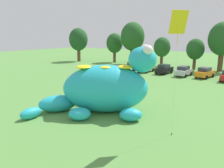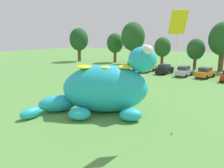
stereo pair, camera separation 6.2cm
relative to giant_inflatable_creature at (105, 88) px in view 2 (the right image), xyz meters
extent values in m
plane|color=#568E42|center=(-1.49, -0.02, -2.21)|extent=(160.00, 160.00, 0.00)
ellipsoid|color=#23B2C6|center=(0.00, 0.02, -0.07)|extent=(8.44, 7.51, 4.29)
ellipsoid|color=#23B2C6|center=(2.66, 1.89, 2.54)|extent=(3.34, 3.29, 2.27)
sphere|color=white|center=(2.58, 2.60, 3.39)|extent=(0.91, 0.91, 0.91)
sphere|color=white|center=(3.29, 1.58, 3.39)|extent=(0.91, 0.91, 0.91)
ellipsoid|color=yellow|center=(1.41, 1.01, 1.91)|extent=(2.11, 2.20, 0.29)
ellipsoid|color=yellow|center=(0.00, 0.02, 1.91)|extent=(2.11, 2.20, 0.29)
ellipsoid|color=yellow|center=(-1.56, -1.07, 1.91)|extent=(2.11, 2.20, 0.29)
ellipsoid|color=#23B2C6|center=(0.35, 3.18, -1.69)|extent=(2.26, 2.13, 1.05)
ellipsoid|color=#23B2C6|center=(3.09, -0.72, -1.69)|extent=(2.26, 2.13, 1.05)
ellipsoid|color=#23B2C6|center=(-2.98, 0.61, -1.69)|extent=(2.26, 2.13, 1.05)
ellipsoid|color=#23B2C6|center=(-0.45, -2.98, -1.69)|extent=(2.26, 2.13, 1.05)
ellipsoid|color=#23B2C6|center=(-3.59, -2.50, -1.46)|extent=(3.37, 3.80, 1.50)
ellipsoid|color=#23B2C6|center=(-4.06, -5.05, -1.76)|extent=(1.03, 2.02, 0.92)
cube|color=white|center=(-10.11, 22.88, -1.49)|extent=(2.01, 4.22, 0.80)
cube|color=#2D333D|center=(-10.12, 22.73, -0.79)|extent=(1.64, 2.08, 0.60)
cylinder|color=black|center=(-10.86, 24.21, -1.89)|extent=(0.29, 0.66, 0.64)
cylinder|color=black|center=(-9.16, 24.08, -1.89)|extent=(0.29, 0.66, 0.64)
cylinder|color=black|center=(-11.05, 21.68, -1.89)|extent=(0.29, 0.66, 0.64)
cylinder|color=black|center=(-9.36, 21.54, -1.89)|extent=(0.29, 0.66, 0.64)
cube|color=yellow|center=(-7.08, 22.31, -1.49)|extent=(1.83, 4.15, 0.80)
cube|color=#2D333D|center=(-7.08, 22.16, -0.79)|extent=(1.56, 2.01, 0.60)
cylinder|color=black|center=(-7.89, 23.61, -1.89)|extent=(0.26, 0.65, 0.64)
cylinder|color=black|center=(-6.19, 23.56, -1.89)|extent=(0.26, 0.65, 0.64)
cylinder|color=black|center=(-7.97, 21.07, -1.89)|extent=(0.26, 0.65, 0.64)
cylinder|color=black|center=(-6.27, 21.01, -1.89)|extent=(0.26, 0.65, 0.64)
cube|color=black|center=(-3.53, 22.51, -1.49)|extent=(2.05, 4.23, 0.80)
cube|color=#2D333D|center=(-3.54, 22.36, -0.79)|extent=(1.66, 2.09, 0.60)
cylinder|color=black|center=(-4.26, 23.85, -1.89)|extent=(0.29, 0.66, 0.64)
cylinder|color=black|center=(-2.57, 23.71, -1.89)|extent=(0.29, 0.66, 0.64)
cylinder|color=black|center=(-4.49, 21.32, -1.89)|extent=(0.29, 0.66, 0.64)
cylinder|color=black|center=(-2.79, 21.17, -1.89)|extent=(0.29, 0.66, 0.64)
cube|color=#B7BABF|center=(0.11, 22.14, -1.49)|extent=(1.94, 4.19, 0.80)
cube|color=#2D333D|center=(0.10, 21.99, -0.79)|extent=(1.61, 2.05, 0.60)
cylinder|color=black|center=(-0.66, 23.46, -1.89)|extent=(0.28, 0.65, 0.64)
cylinder|color=black|center=(1.03, 23.36, -1.89)|extent=(0.28, 0.65, 0.64)
cylinder|color=black|center=(-0.81, 20.92, -1.89)|extent=(0.28, 0.65, 0.64)
cylinder|color=black|center=(0.88, 20.82, -1.89)|extent=(0.28, 0.65, 0.64)
cube|color=orange|center=(3.46, 22.63, -1.49)|extent=(2.40, 4.34, 0.80)
cube|color=#2D333D|center=(3.43, 22.48, -0.79)|extent=(1.82, 2.20, 0.60)
cylinder|color=black|center=(2.85, 24.03, -1.89)|extent=(0.35, 0.67, 0.64)
cylinder|color=black|center=(4.52, 23.73, -1.89)|extent=(0.35, 0.67, 0.64)
cylinder|color=black|center=(2.39, 21.53, -1.89)|extent=(0.35, 0.67, 0.64)
cylinder|color=black|center=(4.07, 21.23, -1.89)|extent=(0.35, 0.67, 0.64)
cylinder|color=black|center=(6.23, 23.05, -1.89)|extent=(0.25, 0.64, 0.64)
cylinder|color=black|center=(6.18, 20.51, -1.89)|extent=(0.25, 0.64, 0.64)
cylinder|color=brown|center=(-29.91, 28.28, -0.68)|extent=(0.87, 0.87, 3.06)
ellipsoid|color=#1E4C23|center=(-29.91, 28.28, 3.54)|extent=(4.90, 4.90, 5.88)
cylinder|color=brown|center=(-20.74, 31.75, -0.92)|extent=(0.74, 0.74, 2.59)
ellipsoid|color=#235623|center=(-20.74, 31.75, 2.66)|extent=(4.15, 4.15, 4.98)
cylinder|color=brown|center=(-15.02, 30.88, -0.48)|extent=(0.99, 0.99, 3.47)
ellipsoid|color=#235623|center=(-15.02, 30.88, 4.31)|extent=(5.56, 5.56, 6.67)
cylinder|color=brown|center=(-7.92, 31.63, -1.08)|extent=(0.65, 0.65, 2.27)
ellipsoid|color=#235623|center=(-7.92, 31.63, 2.06)|extent=(3.64, 3.64, 4.37)
cylinder|color=brown|center=(-0.51, 30.77, -1.12)|extent=(0.62, 0.62, 2.19)
ellipsoid|color=#235623|center=(-0.51, 30.77, 1.90)|extent=(3.50, 3.50, 4.20)
cylinder|color=brown|center=(4.21, 31.30, -0.57)|extent=(0.94, 0.94, 3.29)
ellipsoid|color=#235623|center=(4.21, 31.30, 3.97)|extent=(5.26, 5.26, 6.31)
cylinder|color=#2D334C|center=(-10.05, 12.43, -1.77)|extent=(0.26, 0.26, 0.88)
cube|color=#338C4C|center=(-10.05, 12.43, -1.03)|extent=(0.38, 0.22, 0.60)
sphere|color=tan|center=(-10.05, 12.43, -0.61)|extent=(0.22, 0.22, 0.22)
cylinder|color=black|center=(-9.39, 7.38, -1.77)|extent=(0.26, 0.26, 0.88)
cube|color=gold|center=(-9.39, 7.38, -1.03)|extent=(0.38, 0.22, 0.60)
sphere|color=beige|center=(-9.39, 7.38, -0.61)|extent=(0.22, 0.22, 0.22)
cylinder|color=brown|center=(6.78, -1.31, -2.14)|extent=(0.06, 0.06, 0.15)
cylinder|color=silver|center=(6.78, -1.31, 1.69)|extent=(0.01, 0.01, 7.51)
cube|color=yellow|center=(6.78, -1.31, 5.45)|extent=(1.13, 1.13, 1.44)
cylinder|color=yellow|center=(6.78, -1.31, 4.55)|extent=(0.03, 0.03, 1.20)
camera|label=1|loc=(11.73, -15.70, 4.65)|focal=35.87mm
camera|label=2|loc=(11.78, -15.66, 4.65)|focal=35.87mm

